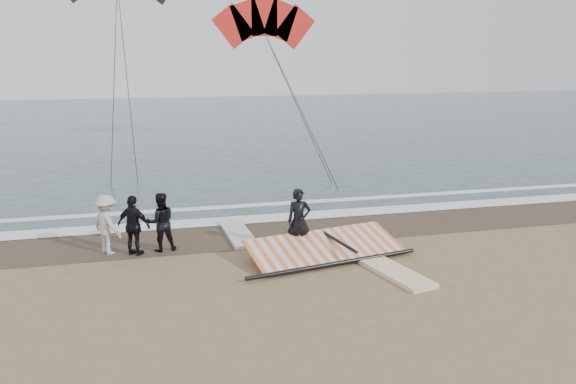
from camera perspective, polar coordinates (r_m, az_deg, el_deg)
The scene contains 11 objects.
ground at distance 12.93m, azimuth 2.36°, elevation -10.07°, with size 120.00×120.00×0.00m, color #8C704C.
sea at distance 44.79m, azimuth -9.37°, elevation 6.96°, with size 120.00×54.00×0.02m, color #233838.
wet_sand at distance 17.02m, azimuth -1.80°, elevation -4.07°, with size 120.00×2.80×0.01m, color #4C3D2B.
foam_near at distance 18.33m, azimuth -2.70°, elevation -2.70°, with size 120.00×0.90×0.01m, color white.
foam_far at distance 19.93m, azimuth -3.64°, elevation -1.34°, with size 120.00×0.45×0.01m, color white.
man_main at distance 15.14m, azimuth 1.12°, elevation -2.92°, with size 0.64×0.42×1.75m, color black.
board_white at distance 14.22m, azimuth 10.38°, elevation -7.80°, with size 0.75×2.66×0.11m, color white.
board_cream at distance 16.77m, azimuth -5.10°, elevation -4.22°, with size 0.70×2.62×0.11m, color beige.
trio_cluster at distance 15.61m, azimuth -15.62°, elevation -3.15°, with size 2.40×1.32×1.64m.
sail_rig at distance 15.05m, azimuth 3.44°, elevation -5.76°, with size 4.72×2.47×0.52m.
kite_red at distance 33.08m, azimuth -2.40°, elevation 16.42°, with size 6.43×6.12×13.60m.
Camera 1 is at (-3.29, -11.36, 5.24)m, focal length 35.00 mm.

